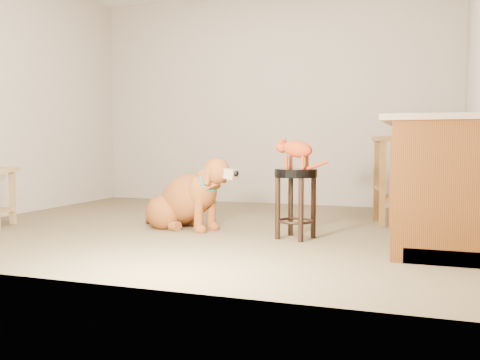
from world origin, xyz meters
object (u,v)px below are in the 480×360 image
at_px(golden_retriever, 187,200).
at_px(tabby_kitten, 295,150).
at_px(padded_stool, 296,189).
at_px(wood_stool, 399,178).

height_order(golden_retriever, tabby_kitten, tabby_kitten).
bearing_deg(padded_stool, tabby_kitten, 158.57).
xyz_separation_m(golden_retriever, tabby_kitten, (1.01, -0.15, 0.45)).
height_order(wood_stool, golden_retriever, wood_stool).
distance_m(padded_stool, golden_retriever, 1.04).
xyz_separation_m(padded_stool, tabby_kitten, (-0.01, 0.00, 0.31)).
relative_size(padded_stool, tabby_kitten, 1.27).
distance_m(padded_stool, tabby_kitten, 0.31).
relative_size(golden_retriever, tabby_kitten, 2.33).
xyz_separation_m(wood_stool, tabby_kitten, (-0.74, -1.08, 0.27)).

